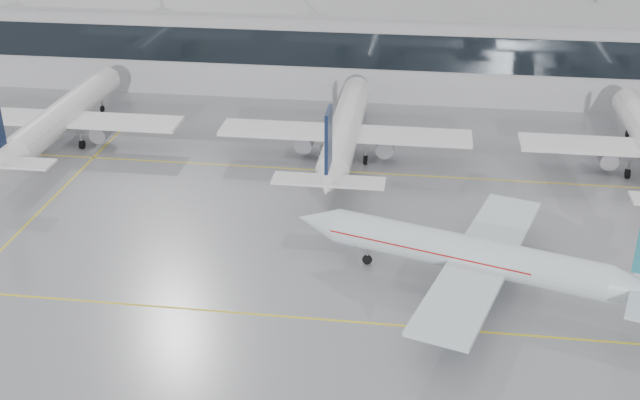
# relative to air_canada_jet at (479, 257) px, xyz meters

# --- Properties ---
(ground) EXTENTS (320.00, 320.00, 0.00)m
(ground) POSITION_rel_air_canada_jet_xyz_m (-14.54, -6.41, -3.21)
(ground) COLOR gray
(ground) RESTS_ON ground
(taxi_line_main) EXTENTS (120.00, 0.25, 0.01)m
(taxi_line_main) POSITION_rel_air_canada_jet_xyz_m (-14.54, -6.41, -3.20)
(taxi_line_main) COLOR yellow
(taxi_line_main) RESTS_ON ground
(taxi_line_north) EXTENTS (120.00, 0.25, 0.01)m
(taxi_line_north) POSITION_rel_air_canada_jet_xyz_m (-14.54, 23.59, -3.20)
(taxi_line_north) COLOR yellow
(taxi_line_north) RESTS_ON ground
(taxi_line_cross) EXTENTS (0.25, 60.00, 0.01)m
(taxi_line_cross) POSITION_rel_air_canada_jet_xyz_m (-44.54, 8.59, -3.20)
(taxi_line_cross) COLOR yellow
(taxi_line_cross) RESTS_ON ground
(terminal) EXTENTS (180.00, 15.00, 12.00)m
(terminal) POSITION_rel_air_canada_jet_xyz_m (-14.54, 55.59, 2.79)
(terminal) COLOR #A3A3A7
(terminal) RESTS_ON ground
(terminal_glass) EXTENTS (180.00, 0.20, 5.00)m
(terminal_glass) POSITION_rel_air_canada_jet_xyz_m (-14.54, 48.04, 4.29)
(terminal_glass) COLOR black
(terminal_glass) RESTS_ON ground
(terminal_roof) EXTENTS (182.00, 16.00, 0.40)m
(terminal_roof) POSITION_rel_air_canada_jet_xyz_m (-14.54, 55.59, 8.99)
(terminal_roof) COLOR gray
(terminal_roof) RESTS_ON ground
(air_canada_jet) EXTENTS (32.96, 26.24, 10.25)m
(air_canada_jet) POSITION_rel_air_canada_jet_xyz_m (0.00, 0.00, 0.00)
(air_canada_jet) COLOR silver
(air_canada_jet) RESTS_ON ground
(parked_jet_b) EXTENTS (29.64, 36.96, 11.72)m
(parked_jet_b) POSITION_rel_air_canada_jet_xyz_m (-49.54, 27.28, 0.50)
(parked_jet_b) COLOR white
(parked_jet_b) RESTS_ON ground
(parked_jet_c) EXTENTS (29.64, 36.96, 11.72)m
(parked_jet_c) POSITION_rel_air_canada_jet_xyz_m (-14.54, 27.28, 0.50)
(parked_jet_c) COLOR white
(parked_jet_c) RESTS_ON ground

